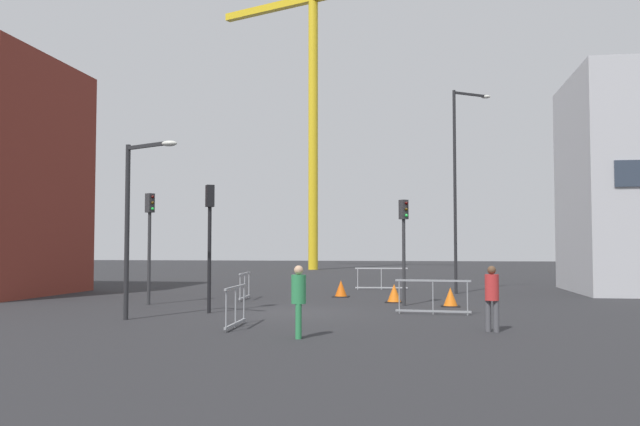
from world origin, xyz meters
TOP-DOWN VIEW (x-y plane):
  - ground at (0.00, 0.00)m, footprint 160.00×160.00m
  - construction_crane at (-6.22, 40.30)m, footprint 15.33×7.33m
  - streetlamp_tall at (5.69, 9.65)m, footprint 1.80×1.21m
  - streetlamp_short at (-4.19, -2.98)m, footprint 1.86×0.99m
  - traffic_light_crosswalk at (-2.72, -0.60)m, footprint 0.35×0.39m
  - traffic_light_near at (-5.87, 2.08)m, footprint 0.39×0.35m
  - traffic_light_corner at (3.36, 3.01)m, footprint 0.36×0.38m
  - pedestrian_walking at (1.17, -5.99)m, footprint 0.34×0.34m
  - pedestrian_waiting at (5.71, -4.11)m, footprint 0.34×0.34m
  - safety_barrier_mid_span at (-3.00, 4.79)m, footprint 0.21×2.06m
  - safety_barrier_right_run at (-0.84, -4.18)m, footprint 0.16×2.23m
  - safety_barrier_left_run at (2.02, 11.91)m, footprint 2.58×0.29m
  - safety_barrier_rear at (4.33, 0.04)m, footprint 2.34×0.28m
  - traffic_cone_by_barrier at (0.62, 6.88)m, footprint 0.69×0.69m
  - traffic_cone_striped at (4.98, 2.93)m, footprint 0.66×0.66m
  - traffic_cone_on_verge at (2.95, 4.40)m, footprint 0.69×0.69m

SIDE VIEW (x-z plane):
  - ground at x=0.00m, z-range 0.00..0.00m
  - traffic_cone_striped at x=4.98m, z-range -0.02..0.65m
  - traffic_cone_on_verge at x=2.95m, z-range -0.02..0.68m
  - traffic_cone_by_barrier at x=0.62m, z-range -0.02..0.68m
  - safety_barrier_mid_span at x=-3.00m, z-range 0.02..1.10m
  - safety_barrier_right_run at x=-0.84m, z-range 0.02..1.10m
  - safety_barrier_rear at x=4.33m, z-range 0.02..1.10m
  - safety_barrier_left_run at x=2.02m, z-range 0.02..1.10m
  - pedestrian_waiting at x=5.71m, z-range 0.13..1.76m
  - pedestrian_walking at x=1.17m, z-range 0.13..1.81m
  - traffic_light_corner at x=3.36m, z-range 0.66..4.46m
  - traffic_light_near at x=-5.87m, z-range 0.69..4.76m
  - traffic_light_crosswalk at x=-2.72m, z-range 0.69..4.78m
  - streetlamp_short at x=-4.19m, z-range 0.63..5.72m
  - streetlamp_tall at x=5.69m, z-range 0.73..9.97m
  - construction_crane at x=-6.22m, z-range 3.79..29.98m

